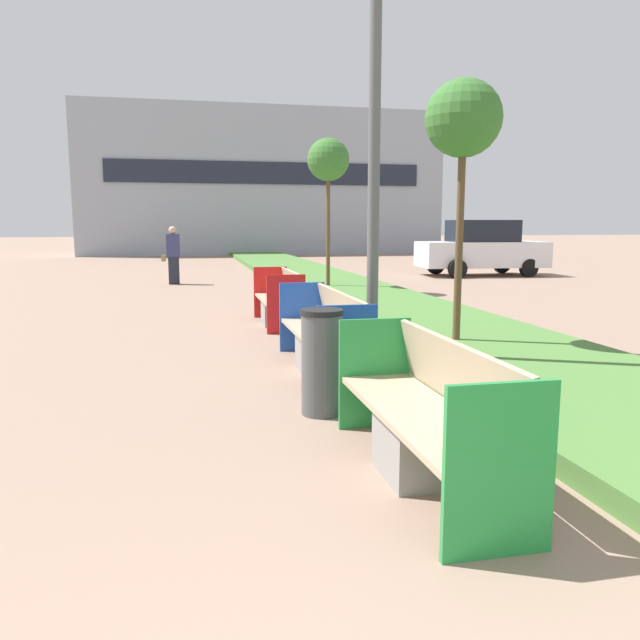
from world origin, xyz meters
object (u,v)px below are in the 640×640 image
object	(u,v)px
bench_green_frame	(427,424)
sapling_tree_near	(463,122)
parked_car_distant	(482,248)
bench_red_frame	(280,304)
litter_bin	(322,362)
pedestrian_walking	(173,255)
sapling_tree_far	(328,161)
bench_blue_frame	(324,339)
street_lamp_post	(376,21)

from	to	relation	value
bench_green_frame	sapling_tree_near	world-z (taller)	sapling_tree_near
sapling_tree_near	parked_car_distant	distance (m)	13.49
bench_red_frame	parked_car_distant	size ratio (longest dim) A/B	0.43
bench_green_frame	bench_red_frame	xyz separation A→B (m)	(-0.00, 6.72, -0.01)
litter_bin	parked_car_distant	bearing A→B (deg)	58.55
bench_green_frame	sapling_tree_near	bearing A→B (deg)	62.92
litter_bin	pedestrian_walking	xyz separation A→B (m)	(-1.51, 13.10, 0.36)
sapling_tree_far	parked_car_distant	world-z (taller)	sapling_tree_far
bench_blue_frame	sapling_tree_near	world-z (taller)	sapling_tree_near
street_lamp_post	sapling_tree_near	world-z (taller)	street_lamp_post
street_lamp_post	pedestrian_walking	world-z (taller)	street_lamp_post
sapling_tree_far	parked_car_distant	distance (m)	7.79
bench_red_frame	pedestrian_walking	size ratio (longest dim) A/B	1.13
litter_bin	sapling_tree_near	size ratio (longest dim) A/B	0.27
street_lamp_post	bench_green_frame	bearing A→B (deg)	-100.50
bench_blue_frame	sapling_tree_far	xyz separation A→B (m)	(1.98, 8.40, 2.89)
street_lamp_post	parked_car_distant	distance (m)	14.83
bench_red_frame	sapling_tree_near	xyz separation A→B (m)	(1.98, -2.85, 2.67)
bench_blue_frame	sapling_tree_far	size ratio (longest dim) A/B	0.64
bench_blue_frame	parked_car_distant	bearing A→B (deg)	56.50
bench_red_frame	pedestrian_walking	distance (m)	8.17
bench_red_frame	sapling_tree_near	distance (m)	4.38
sapling_tree_far	pedestrian_walking	bearing A→B (deg)	142.12
bench_blue_frame	street_lamp_post	size ratio (longest dim) A/B	0.34
sapling_tree_far	pedestrian_walking	xyz separation A→B (m)	(-3.89, 3.03, -2.42)
sapling_tree_near	bench_red_frame	bearing A→B (deg)	124.85
street_lamp_post	sapling_tree_near	size ratio (longest dim) A/B	2.02
sapling_tree_far	pedestrian_walking	size ratio (longest dim) A/B	2.31
street_lamp_post	sapling_tree_far	bearing A→B (deg)	80.66
parked_car_distant	bench_blue_frame	bearing A→B (deg)	-118.80
bench_green_frame	parked_car_distant	bearing A→B (deg)	62.26
street_lamp_post	pedestrian_walking	bearing A→B (deg)	102.51
bench_green_frame	bench_red_frame	distance (m)	6.72
bench_red_frame	sapling_tree_far	distance (m)	6.03
bench_green_frame	parked_car_distant	world-z (taller)	parked_car_distant
sapling_tree_near	pedestrian_walking	xyz separation A→B (m)	(-3.89, 10.78, -2.18)
sapling_tree_near	pedestrian_walking	size ratio (longest dim) A/B	2.15
street_lamp_post	sapling_tree_far	size ratio (longest dim) A/B	1.88
street_lamp_post	bench_red_frame	bearing A→B (deg)	100.17
bench_green_frame	street_lamp_post	bearing A→B (deg)	79.50
bench_red_frame	litter_bin	world-z (taller)	litter_bin
bench_green_frame	parked_car_distant	xyz separation A→B (m)	(8.23, 15.64, 0.54)
sapling_tree_far	pedestrian_walking	world-z (taller)	sapling_tree_far
bench_blue_frame	bench_red_frame	bearing A→B (deg)	90.12
street_lamp_post	sapling_tree_near	distance (m)	1.77
sapling_tree_far	litter_bin	bearing A→B (deg)	-103.27
litter_bin	pedestrian_walking	bearing A→B (deg)	96.59
litter_bin	street_lamp_post	world-z (taller)	street_lamp_post
bench_green_frame	sapling_tree_far	world-z (taller)	sapling_tree_far
bench_green_frame	pedestrian_walking	size ratio (longest dim) A/B	1.33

